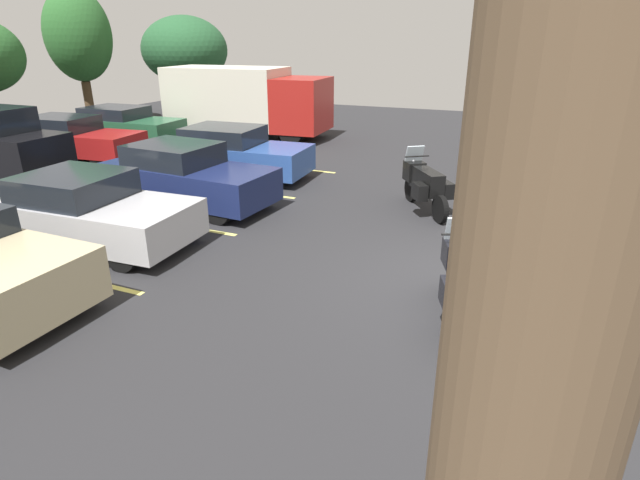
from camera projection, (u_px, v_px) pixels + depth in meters
ground at (458, 290)px, 8.50m from camera, size 44.00×44.00×0.10m
motorcycle_touring at (467, 279)px, 7.34m from camera, size 2.18×1.16×1.36m
motorcycle_second at (424, 183)px, 12.03m from camera, size 1.93×1.46×1.43m
parking_stripes at (97, 242)px, 10.37m from camera, size 14.41×4.85×0.01m
car_silver at (86, 211)px, 10.06m from camera, size 2.06×4.37×1.43m
car_navy at (185, 176)px, 12.38m from camera, size 2.08×4.42×1.50m
car_blue at (231, 153)px, 14.94m from camera, size 2.08×4.62×1.47m
car_far_red at (70, 138)px, 17.32m from camera, size 2.25×4.99×1.39m
car_far_green at (121, 125)px, 19.92m from camera, size 2.05×4.78×1.35m
box_truck at (246, 100)px, 20.80m from camera, size 2.97×6.76×2.74m
tree_center_left at (185, 50)px, 25.96m from camera, size 4.31×4.31×4.90m
tree_center_right at (78, 36)px, 22.91m from camera, size 2.90×2.90×5.96m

